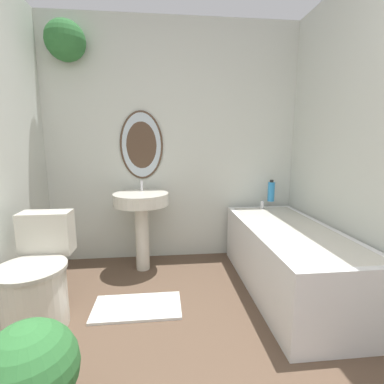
# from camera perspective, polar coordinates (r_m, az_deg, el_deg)

# --- Properties ---
(wall_back) EXTENTS (2.64, 0.35, 2.40)m
(wall_back) POSITION_cam_1_polar(r_m,az_deg,el_deg) (2.88, -5.91, 11.73)
(wall_back) COLOR silver
(wall_back) RESTS_ON ground_plane
(toilet) EXTENTS (0.44, 0.60, 0.71)m
(toilet) POSITION_cam_1_polar(r_m,az_deg,el_deg) (2.22, -29.30, -15.88)
(toilet) COLOR beige
(toilet) RESTS_ON ground_plane
(pedestal_sink) EXTENTS (0.51, 0.51, 0.85)m
(pedestal_sink) POSITION_cam_1_polar(r_m,az_deg,el_deg) (2.65, -10.34, -3.57)
(pedestal_sink) COLOR beige
(pedestal_sink) RESTS_ON ground_plane
(bathtub) EXTENTS (0.68, 1.53, 0.61)m
(bathtub) POSITION_cam_1_polar(r_m,az_deg,el_deg) (2.47, 19.33, -12.57)
(bathtub) COLOR silver
(bathtub) RESTS_ON ground_plane
(shampoo_bottle) EXTENTS (0.07, 0.07, 0.22)m
(shampoo_bottle) POSITION_cam_1_polar(r_m,az_deg,el_deg) (2.97, 15.93, 0.13)
(shampoo_bottle) COLOR #2D84C6
(shampoo_bottle) RESTS_ON bathtub
(potted_plant) EXTENTS (0.38, 0.38, 0.53)m
(potted_plant) POSITION_cam_1_polar(r_m,az_deg,el_deg) (1.45, -30.34, -29.86)
(potted_plant) COLOR #9E6042
(potted_plant) RESTS_ON ground_plane
(bath_mat) EXTENTS (0.64, 0.34, 0.02)m
(bath_mat) POSITION_cam_1_polar(r_m,az_deg,el_deg) (2.26, -11.16, -22.16)
(bath_mat) COLOR silver
(bath_mat) RESTS_ON ground_plane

